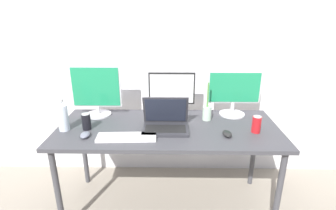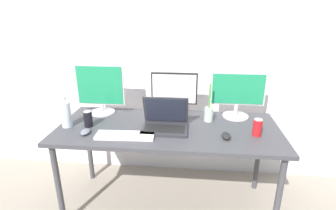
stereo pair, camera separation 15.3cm
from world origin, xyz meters
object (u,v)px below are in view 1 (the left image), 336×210
object	(u,v)px
monitor_right	(234,92)
mouse_by_laptop	(85,135)
mouse_by_keyboard	(227,134)
work_desk	(168,134)
keyboard_main	(127,137)
soda_can_near_keyboard	(86,122)
laptop_silver	(166,122)
monitor_left	(96,91)
soda_can_by_laptop	(256,124)
monitor_center	(172,93)
bamboo_vase	(207,112)
water_bottle	(63,116)

from	to	relation	value
monitor_right	mouse_by_laptop	world-z (taller)	monitor_right
mouse_by_keyboard	mouse_by_laptop	size ratio (longest dim) A/B	1.08
monitor_right	work_desk	bearing A→B (deg)	-155.06
mouse_by_keyboard	keyboard_main	bearing A→B (deg)	-179.81
soda_can_near_keyboard	laptop_silver	bearing A→B (deg)	1.98
monitor_left	soda_can_by_laptop	size ratio (longest dim) A/B	3.40
monitor_right	mouse_by_laptop	xyz separation A→B (m)	(-1.14, -0.44, -0.19)
monitor_left	monitor_center	distance (m)	0.63
bamboo_vase	soda_can_near_keyboard	bearing A→B (deg)	-167.99
monitor_left	mouse_by_keyboard	distance (m)	1.11
work_desk	mouse_by_keyboard	bearing A→B (deg)	-18.83
monitor_center	mouse_by_laptop	world-z (taller)	monitor_center
monitor_right	mouse_by_laptop	distance (m)	1.23
laptop_silver	monitor_center	bearing A→B (deg)	80.92
laptop_silver	soda_can_near_keyboard	size ratio (longest dim) A/B	2.72
work_desk	water_bottle	distance (m)	0.80
monitor_center	bamboo_vase	bearing A→B (deg)	-20.43
monitor_right	water_bottle	world-z (taller)	monitor_right
laptop_silver	keyboard_main	distance (m)	0.32
laptop_silver	keyboard_main	bearing A→B (deg)	-148.16
laptop_silver	soda_can_by_laptop	world-z (taller)	laptop_silver
laptop_silver	mouse_by_keyboard	bearing A→B (deg)	-14.29
monitor_center	mouse_by_keyboard	bearing A→B (deg)	-44.88
mouse_by_laptop	soda_can_by_laptop	xyz separation A→B (m)	(1.24, 0.10, 0.05)
monitor_right	water_bottle	size ratio (longest dim) A/B	1.79
monitor_center	mouse_by_keyboard	size ratio (longest dim) A/B	3.63
work_desk	mouse_by_laptop	size ratio (longest dim) A/B	17.32
work_desk	monitor_center	xyz separation A→B (m)	(0.03, 0.25, 0.26)
water_bottle	bamboo_vase	xyz separation A→B (m)	(1.10, 0.21, -0.05)
laptop_silver	keyboard_main	size ratio (longest dim) A/B	0.82
soda_can_by_laptop	monitor_right	bearing A→B (deg)	107.11
work_desk	laptop_silver	bearing A→B (deg)	-119.74
monitor_left	mouse_by_keyboard	size ratio (longest dim) A/B	4.03
monitor_left	mouse_by_laptop	distance (m)	0.46
water_bottle	soda_can_by_laptop	distance (m)	1.43
keyboard_main	mouse_by_keyboard	xyz separation A→B (m)	(0.72, 0.05, 0.01)
mouse_by_keyboard	soda_can_by_laptop	xyz separation A→B (m)	(0.22, 0.06, 0.05)
mouse_by_laptop	soda_can_by_laptop	distance (m)	1.25
monitor_center	bamboo_vase	xyz separation A→B (m)	(0.29, -0.11, -0.13)
monitor_right	bamboo_vase	world-z (taller)	monitor_right
laptop_silver	soda_can_by_laptop	bearing A→B (deg)	-4.24
water_bottle	monitor_left	bearing A→B (deg)	59.14
monitor_center	soda_can_near_keyboard	distance (m)	0.72
monitor_right	water_bottle	xyz separation A→B (m)	(-1.33, -0.32, -0.09)
mouse_by_keyboard	mouse_by_laptop	xyz separation A→B (m)	(-1.02, -0.04, -0.00)
water_bottle	soda_can_by_laptop	world-z (taller)	water_bottle
work_desk	monitor_left	size ratio (longest dim) A/B	3.99
soda_can_near_keyboard	bamboo_vase	world-z (taller)	bamboo_vase
soda_can_near_keyboard	soda_can_by_laptop	size ratio (longest dim) A/B	1.00
soda_can_by_laptop	bamboo_vase	world-z (taller)	bamboo_vase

